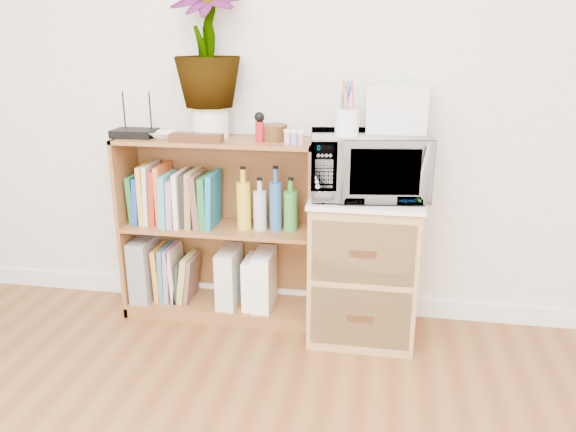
# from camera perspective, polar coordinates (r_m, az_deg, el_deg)

# --- Properties ---
(skirting_board) EXTENTS (4.00, 0.02, 0.10)m
(skirting_board) POSITION_cam_1_polar(r_m,az_deg,el_deg) (3.14, 0.24, -8.27)
(skirting_board) COLOR white
(skirting_board) RESTS_ON ground
(bookshelf) EXTENTS (1.00, 0.30, 0.95)m
(bookshelf) POSITION_cam_1_polar(r_m,az_deg,el_deg) (2.92, -6.99, -1.41)
(bookshelf) COLOR brown
(bookshelf) RESTS_ON ground
(wicker_unit) EXTENTS (0.50, 0.45, 0.70)m
(wicker_unit) POSITION_cam_1_polar(r_m,az_deg,el_deg) (2.78, 7.68, -5.21)
(wicker_unit) COLOR #9E7542
(wicker_unit) RESTS_ON ground
(microwave) EXTENTS (0.57, 0.43, 0.29)m
(microwave) POSITION_cam_1_polar(r_m,az_deg,el_deg) (2.62, 8.15, 5.15)
(microwave) COLOR silver
(microwave) RESTS_ON wicker_unit
(pen_cup) EXTENTS (0.10, 0.10, 0.11)m
(pen_cup) POSITION_cam_1_polar(r_m,az_deg,el_deg) (2.52, 5.99, 9.45)
(pen_cup) COLOR white
(pen_cup) RESTS_ON microwave
(small_appliance) EXTENTS (0.27, 0.22, 0.21)m
(small_appliance) POSITION_cam_1_polar(r_m,az_deg,el_deg) (2.65, 10.99, 10.72)
(small_appliance) COLOR silver
(small_appliance) RESTS_ON microwave
(router) EXTENTS (0.21, 0.14, 0.04)m
(router) POSITION_cam_1_polar(r_m,az_deg,el_deg) (2.93, -15.32, 8.12)
(router) COLOR black
(router) RESTS_ON bookshelf
(white_bowl) EXTENTS (0.13, 0.13, 0.03)m
(white_bowl) POSITION_cam_1_polar(r_m,az_deg,el_deg) (2.86, -12.50, 8.04)
(white_bowl) COLOR silver
(white_bowl) RESTS_ON bookshelf
(plant_pot) EXTENTS (0.18, 0.18, 0.15)m
(plant_pot) POSITION_cam_1_polar(r_m,az_deg,el_deg) (2.82, -7.89, 9.40)
(plant_pot) COLOR white
(plant_pot) RESTS_ON bookshelf
(potted_plant) EXTENTS (0.33, 0.33, 0.59)m
(potted_plant) POSITION_cam_1_polar(r_m,az_deg,el_deg) (2.79, -8.23, 16.96)
(potted_plant) COLOR #346D2B
(potted_plant) RESTS_ON plant_pot
(trinket_box) EXTENTS (0.25, 0.06, 0.04)m
(trinket_box) POSITION_cam_1_polar(r_m,az_deg,el_deg) (2.72, -9.29, 7.85)
(trinket_box) COLOR #3B2010
(trinket_box) RESTS_ON bookshelf
(kokeshi_doll) EXTENTS (0.04, 0.04, 0.10)m
(kokeshi_doll) POSITION_cam_1_polar(r_m,az_deg,el_deg) (2.70, -2.90, 8.55)
(kokeshi_doll) COLOR maroon
(kokeshi_doll) RESTS_ON bookshelf
(wooden_bowl) EXTENTS (0.13, 0.13, 0.08)m
(wooden_bowl) POSITION_cam_1_polar(r_m,az_deg,el_deg) (2.74, -1.44, 8.49)
(wooden_bowl) COLOR #3B2510
(wooden_bowl) RESTS_ON bookshelf
(paint_jars) EXTENTS (0.10, 0.04, 0.05)m
(paint_jars) POSITION_cam_1_polar(r_m,az_deg,el_deg) (2.62, 0.63, 7.78)
(paint_jars) COLOR #D4758A
(paint_jars) RESTS_ON bookshelf
(file_box) EXTENTS (0.10, 0.27, 0.34)m
(file_box) POSITION_cam_1_polar(r_m,az_deg,el_deg) (3.15, -14.20, -5.01)
(file_box) COLOR gray
(file_box) RESTS_ON bookshelf
(magazine_holder_left) EXTENTS (0.10, 0.24, 0.30)m
(magazine_holder_left) POSITION_cam_1_polar(r_m,az_deg,el_deg) (3.00, -5.96, -6.11)
(magazine_holder_left) COLOR silver
(magazine_holder_left) RESTS_ON bookshelf
(magazine_holder_mid) EXTENTS (0.08, 0.21, 0.26)m
(magazine_holder_mid) POSITION_cam_1_polar(r_m,az_deg,el_deg) (2.97, -3.51, -6.64)
(magazine_holder_mid) COLOR white
(magazine_holder_mid) RESTS_ON bookshelf
(magazine_holder_right) EXTENTS (0.09, 0.24, 0.30)m
(magazine_holder_right) POSITION_cam_1_polar(r_m,az_deg,el_deg) (2.95, -2.44, -6.42)
(magazine_holder_right) COLOR white
(magazine_holder_right) RESTS_ON bookshelf
(cookbooks) EXTENTS (0.46, 0.20, 0.31)m
(cookbooks) POSITION_cam_1_polar(r_m,az_deg,el_deg) (2.95, -11.44, 1.86)
(cookbooks) COLOR #1B6631
(cookbooks) RESTS_ON bookshelf
(liquor_bottles) EXTENTS (0.31, 0.07, 0.31)m
(liquor_bottles) POSITION_cam_1_polar(r_m,az_deg,el_deg) (2.81, -2.16, 1.53)
(liquor_bottles) COLOR gold
(liquor_bottles) RESTS_ON bookshelf
(lower_books) EXTENTS (0.22, 0.19, 0.30)m
(lower_books) POSITION_cam_1_polar(r_m,az_deg,el_deg) (3.10, -11.34, -5.80)
(lower_books) COLOR orange
(lower_books) RESTS_ON bookshelf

